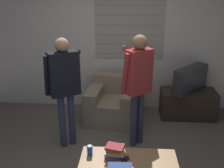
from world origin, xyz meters
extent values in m
cube|color=silver|center=(0.00, 2.03, 1.27)|extent=(5.20, 0.06, 2.55)
cube|color=#A8A393|center=(0.32, 1.99, 1.55)|extent=(1.26, 0.02, 1.06)
cube|color=gray|center=(0.32, 1.98, 1.10)|extent=(1.23, 0.00, 0.01)
cube|color=gray|center=(0.32, 1.98, 1.28)|extent=(1.23, 0.00, 0.01)
cube|color=gray|center=(0.32, 1.98, 1.46)|extent=(1.23, 0.00, 0.01)
cube|color=gray|center=(0.32, 1.98, 1.63)|extent=(1.23, 0.00, 0.01)
cube|color=gray|center=(0.32, 1.98, 1.81)|extent=(1.23, 0.00, 0.01)
cube|color=gray|center=(0.32, 1.98, 1.99)|extent=(1.23, 0.00, 0.01)
cube|color=gray|center=(0.04, 1.42, 0.21)|extent=(0.98, 0.93, 0.42)
cube|color=gray|center=(0.08, 1.73, 0.59)|extent=(0.90, 0.31, 0.35)
cube|color=gray|center=(0.36, 1.38, 0.51)|extent=(0.35, 0.85, 0.19)
cube|color=gray|center=(-0.27, 1.46, 0.51)|extent=(0.35, 0.85, 0.19)
cube|color=#9E754C|center=(0.34, -0.30, 0.37)|extent=(1.15, 0.53, 0.04)
cylinder|color=#9E754C|center=(-0.20, -0.07, 0.17)|extent=(0.04, 0.04, 0.35)
cylinder|color=#9E754C|center=(0.87, -0.07, 0.17)|extent=(0.04, 0.04, 0.35)
cube|color=#33281E|center=(1.43, 1.63, 0.26)|extent=(0.99, 0.48, 0.51)
cube|color=#2D2D33|center=(1.43, 1.63, 0.74)|extent=(0.70, 0.72, 0.45)
cube|color=#3D4738|center=(1.35, 1.70, 0.74)|extent=(0.48, 0.50, 0.37)
cylinder|color=#33384C|center=(-0.65, 0.53, 0.42)|extent=(0.10, 0.10, 0.84)
cylinder|color=#33384C|center=(-0.52, 0.61, 0.42)|extent=(0.10, 0.10, 0.84)
cube|color=black|center=(-0.59, 0.57, 1.16)|extent=(0.46, 0.39, 0.63)
sphere|color=#A87A56|center=(-0.59, 0.57, 1.56)|extent=(0.20, 0.20, 0.20)
cylinder|color=black|center=(-0.81, 0.49, 1.15)|extent=(0.14, 0.17, 0.60)
cylinder|color=black|center=(-0.52, 0.90, 1.27)|extent=(0.33, 0.48, 0.41)
cube|color=white|center=(-0.64, 1.10, 1.09)|extent=(0.08, 0.10, 0.12)
cylinder|color=#33384C|center=(0.41, 0.62, 0.43)|extent=(0.10, 0.10, 0.86)
cylinder|color=#33384C|center=(0.51, 0.71, 0.43)|extent=(0.10, 0.10, 0.86)
cube|color=maroon|center=(0.46, 0.66, 1.18)|extent=(0.41, 0.38, 0.64)
sphere|color=#846042|center=(0.46, 0.66, 1.59)|extent=(0.21, 0.21, 0.21)
cylinder|color=maroon|center=(0.27, 0.57, 1.17)|extent=(0.16, 0.17, 0.61)
cylinder|color=maroon|center=(0.43, 1.03, 1.42)|extent=(0.44, 0.52, 0.17)
cube|color=white|center=(0.24, 1.26, 1.36)|extent=(0.06, 0.06, 0.13)
cube|color=#75387F|center=(0.18, -0.22, 0.41)|extent=(0.26, 0.21, 0.04)
cube|color=beige|center=(0.17, -0.23, 0.44)|extent=(0.24, 0.14, 0.03)
cube|color=gold|center=(0.18, -0.23, 0.47)|extent=(0.25, 0.17, 0.03)
cube|color=gold|center=(0.19, -0.21, 0.50)|extent=(0.20, 0.16, 0.03)
cube|color=maroon|center=(0.17, -0.24, 0.54)|extent=(0.24, 0.20, 0.03)
cylinder|color=#194C9E|center=(-0.13, -0.20, 0.45)|extent=(0.07, 0.07, 0.12)
cylinder|color=silver|center=(-0.13, -0.20, 0.51)|extent=(0.06, 0.06, 0.00)
cube|color=black|center=(0.30, -0.30, 0.40)|extent=(0.10, 0.13, 0.02)
camera|label=1|loc=(0.31, -2.85, 2.32)|focal=42.00mm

